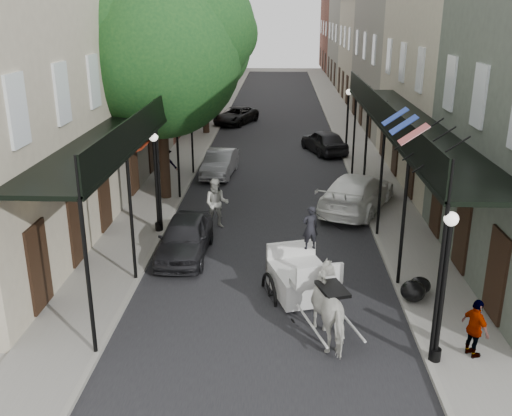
# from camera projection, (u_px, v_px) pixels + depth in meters

# --- Properties ---
(ground) EXTENTS (140.00, 140.00, 0.00)m
(ground) POSITION_uv_depth(u_px,v_px,m) (264.00, 317.00, 15.54)
(ground) COLOR gray
(ground) RESTS_ON ground
(road) EXTENTS (8.00, 90.00, 0.01)m
(road) POSITION_uv_depth(u_px,v_px,m) (274.00, 148.00, 34.41)
(road) COLOR black
(road) RESTS_ON ground
(sidewalk_left) EXTENTS (2.20, 90.00, 0.12)m
(sidewalk_left) POSITION_uv_depth(u_px,v_px,m) (192.00, 147.00, 34.59)
(sidewalk_left) COLOR gray
(sidewalk_left) RESTS_ON ground
(sidewalk_right) EXTENTS (2.20, 90.00, 0.12)m
(sidewalk_right) POSITION_uv_depth(u_px,v_px,m) (357.00, 148.00, 34.18)
(sidewalk_right) COLOR gray
(sidewalk_right) RESTS_ON ground
(building_row_left) EXTENTS (5.00, 80.00, 10.50)m
(building_row_left) POSITION_uv_depth(u_px,v_px,m) (161.00, 48.00, 42.46)
(building_row_left) COLOR #B3A98F
(building_row_left) RESTS_ON ground
(building_row_right) EXTENTS (5.00, 80.00, 10.50)m
(building_row_right) POSITION_uv_depth(u_px,v_px,m) (394.00, 48.00, 41.76)
(building_row_right) COLOR gray
(building_row_right) RESTS_ON ground
(gallery_left) EXTENTS (2.20, 18.05, 4.88)m
(gallery_left) POSITION_uv_depth(u_px,v_px,m) (140.00, 121.00, 20.99)
(gallery_left) COLOR black
(gallery_left) RESTS_ON sidewalk_left
(gallery_right) EXTENTS (2.20, 18.05, 4.88)m
(gallery_right) POSITION_uv_depth(u_px,v_px,m) (402.00, 123.00, 20.59)
(gallery_right) COLOR black
(gallery_right) RESTS_ON sidewalk_right
(tree_near) EXTENTS (7.31, 6.80, 9.63)m
(tree_near) POSITION_uv_depth(u_px,v_px,m) (169.00, 47.00, 23.18)
(tree_near) COLOR #382619
(tree_near) RESTS_ON sidewalk_left
(tree_far) EXTENTS (6.45, 6.00, 8.61)m
(tree_far) POSITION_uv_depth(u_px,v_px,m) (210.00, 44.00, 36.60)
(tree_far) COLOR #382619
(tree_far) RESTS_ON sidewalk_left
(lamppost_right_near) EXTENTS (0.32, 0.32, 3.71)m
(lamppost_right_near) POSITION_uv_depth(u_px,v_px,m) (443.00, 286.00, 12.81)
(lamppost_right_near) COLOR black
(lamppost_right_near) RESTS_ON sidewalk_right
(lamppost_left) EXTENTS (0.32, 0.32, 3.71)m
(lamppost_left) POSITION_uv_depth(u_px,v_px,m) (156.00, 181.00, 20.69)
(lamppost_left) COLOR black
(lamppost_left) RESTS_ON sidewalk_left
(lamppost_right_far) EXTENTS (0.32, 0.32, 3.71)m
(lamppost_right_far) POSITION_uv_depth(u_px,v_px,m) (347.00, 121.00, 31.68)
(lamppost_right_far) COLOR black
(lamppost_right_far) RESTS_ON sidewalk_right
(horse) EXTENTS (1.57, 2.32, 1.80)m
(horse) POSITION_uv_depth(u_px,v_px,m) (333.00, 308.00, 14.23)
(horse) COLOR beige
(horse) RESTS_ON ground
(carriage) EXTENTS (2.37, 2.98, 3.01)m
(carriage) POSITION_uv_depth(u_px,v_px,m) (297.00, 254.00, 16.69)
(carriage) COLOR black
(carriage) RESTS_ON ground
(pedestrian_walking) EXTENTS (0.95, 0.74, 1.94)m
(pedestrian_walking) POSITION_uv_depth(u_px,v_px,m) (217.00, 203.00, 21.64)
(pedestrian_walking) COLOR #B2B2A8
(pedestrian_walking) RESTS_ON ground
(pedestrian_sidewalk_left) EXTENTS (1.20, 0.84, 1.70)m
(pedestrian_sidewalk_left) POSITION_uv_depth(u_px,v_px,m) (165.00, 165.00, 27.05)
(pedestrian_sidewalk_left) COLOR gray
(pedestrian_sidewalk_left) RESTS_ON sidewalk_left
(pedestrian_sidewalk_right) EXTENTS (0.67, 0.94, 1.47)m
(pedestrian_sidewalk_right) POSITION_uv_depth(u_px,v_px,m) (475.00, 328.00, 13.38)
(pedestrian_sidewalk_right) COLOR gray
(pedestrian_sidewalk_right) RESTS_ON sidewalk_right
(car_left_near) EXTENTS (1.65, 3.99, 1.35)m
(car_left_near) POSITION_uv_depth(u_px,v_px,m) (185.00, 237.00, 19.21)
(car_left_near) COLOR black
(car_left_near) RESTS_ON ground
(car_left_mid) EXTENTS (1.66, 3.93, 1.26)m
(car_left_mid) POSITION_uv_depth(u_px,v_px,m) (220.00, 163.00, 28.65)
(car_left_mid) COLOR #96969B
(car_left_mid) RESTS_ON ground
(car_left_far) EXTENTS (3.49, 4.82, 1.22)m
(car_left_far) POSITION_uv_depth(u_px,v_px,m) (236.00, 116.00, 41.59)
(car_left_far) COLOR black
(car_left_far) RESTS_ON ground
(car_right_near) EXTENTS (4.08, 5.67, 1.53)m
(car_right_near) POSITION_uv_depth(u_px,v_px,m) (357.00, 192.00, 23.63)
(car_right_near) COLOR white
(car_right_near) RESTS_ON ground
(car_right_far) EXTENTS (2.85, 4.36, 1.38)m
(car_right_far) POSITION_uv_depth(u_px,v_px,m) (324.00, 141.00, 33.12)
(car_right_far) COLOR black
(car_right_far) RESTS_ON ground
(trash_bags) EXTENTS (0.96, 1.11, 0.60)m
(trash_bags) POSITION_uv_depth(u_px,v_px,m) (416.00, 289.00, 16.26)
(trash_bags) COLOR black
(trash_bags) RESTS_ON sidewalk_right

